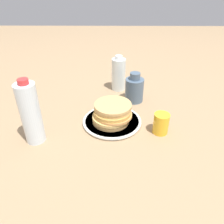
{
  "coord_description": "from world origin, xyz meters",
  "views": [
    {
      "loc": [
        0.01,
        0.78,
        0.54
      ],
      "look_at": [
        0.02,
        0.02,
        0.05
      ],
      "focal_mm": 35.0,
      "sensor_mm": 36.0,
      "label": 1
    }
  ],
  "objects_px": {
    "juice_glass": "(161,123)",
    "water_bottle_near": "(31,114)",
    "pancake_stack": "(112,113)",
    "cream_jug": "(134,89)",
    "plate": "(112,121)",
    "water_bottle_mid": "(119,74)"
  },
  "relations": [
    {
      "from": "juice_glass",
      "to": "water_bottle_near",
      "type": "relative_size",
      "value": 0.34
    },
    {
      "from": "water_bottle_mid",
      "to": "juice_glass",
      "type": "bearing_deg",
      "value": 112.84
    },
    {
      "from": "water_bottle_near",
      "to": "water_bottle_mid",
      "type": "distance_m",
      "value": 0.54
    },
    {
      "from": "water_bottle_mid",
      "to": "plate",
      "type": "bearing_deg",
      "value": 84.44
    },
    {
      "from": "cream_jug",
      "to": "pancake_stack",
      "type": "bearing_deg",
      "value": 61.59
    },
    {
      "from": "plate",
      "to": "water_bottle_mid",
      "type": "bearing_deg",
      "value": -95.56
    },
    {
      "from": "pancake_stack",
      "to": "water_bottle_mid",
      "type": "relative_size",
      "value": 0.89
    },
    {
      "from": "juice_glass",
      "to": "water_bottle_mid",
      "type": "distance_m",
      "value": 0.42
    },
    {
      "from": "plate",
      "to": "juice_glass",
      "type": "distance_m",
      "value": 0.21
    },
    {
      "from": "juice_glass",
      "to": "water_bottle_near",
      "type": "distance_m",
      "value": 0.49
    },
    {
      "from": "plate",
      "to": "cream_jug",
      "type": "xyz_separation_m",
      "value": [
        -0.11,
        -0.19,
        0.06
      ]
    },
    {
      "from": "plate",
      "to": "pancake_stack",
      "type": "bearing_deg",
      "value": 101.18
    },
    {
      "from": "plate",
      "to": "water_bottle_mid",
      "type": "xyz_separation_m",
      "value": [
        -0.03,
        -0.32,
        0.08
      ]
    },
    {
      "from": "plate",
      "to": "water_bottle_near",
      "type": "xyz_separation_m",
      "value": [
        0.29,
        0.12,
        0.11
      ]
    },
    {
      "from": "juice_glass",
      "to": "plate",
      "type": "bearing_deg",
      "value": -18.17
    },
    {
      "from": "pancake_stack",
      "to": "cream_jug",
      "type": "relative_size",
      "value": 1.14
    },
    {
      "from": "cream_jug",
      "to": "water_bottle_mid",
      "type": "distance_m",
      "value": 0.15
    },
    {
      "from": "pancake_stack",
      "to": "water_bottle_mid",
      "type": "bearing_deg",
      "value": -95.44
    },
    {
      "from": "pancake_stack",
      "to": "cream_jug",
      "type": "height_order",
      "value": "cream_jug"
    },
    {
      "from": "pancake_stack",
      "to": "water_bottle_near",
      "type": "relative_size",
      "value": 0.66
    },
    {
      "from": "plate",
      "to": "pancake_stack",
      "type": "distance_m",
      "value": 0.04
    },
    {
      "from": "pancake_stack",
      "to": "water_bottle_near",
      "type": "height_order",
      "value": "water_bottle_near"
    }
  ]
}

